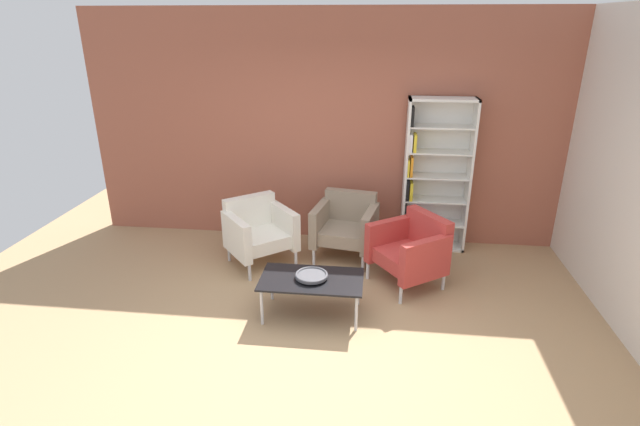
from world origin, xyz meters
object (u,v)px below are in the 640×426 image
bookshelf_tall (432,177)px  armchair_near_window (258,230)px  armchair_spare_guest (411,249)px  coffee_table_low (312,281)px  armchair_by_bookshelf (346,225)px  decorative_bowl (312,275)px

bookshelf_tall → armchair_near_window: bookshelf_tall is taller
armchair_near_window → armchair_spare_guest: same height
armchair_near_window → armchair_spare_guest: bearing=-49.3°
coffee_table_low → armchair_spare_guest: 1.25m
armchair_spare_guest → armchair_by_bookshelf: (-0.75, 0.59, 0.00)m
armchair_near_window → armchair_spare_guest: 1.80m
coffee_table_low → armchair_near_window: armchair_near_window is taller
decorative_bowl → armchair_spare_guest: bearing=36.8°
armchair_spare_guest → armchair_near_window: bearing=-135.6°
bookshelf_tall → coffee_table_low: bookshelf_tall is taller
bookshelf_tall → coffee_table_low: (-1.28, -1.76, -0.57)m
coffee_table_low → decorative_bowl: (0.00, 0.00, 0.07)m
decorative_bowl → armchair_by_bookshelf: size_ratio=0.39×
coffee_table_low → decorative_bowl: 0.07m
armchair_near_window → armchair_by_bookshelf: 1.06m
coffee_table_low → armchair_by_bookshelf: armchair_by_bookshelf is taller
decorative_bowl → armchair_near_window: 1.31m
armchair_spare_guest → decorative_bowl: bearing=-89.0°
armchair_spare_guest → armchair_by_bookshelf: bearing=-164.0°
decorative_bowl → armchair_by_bookshelf: (0.24, 1.34, -0.02)m
coffee_table_low → decorative_bowl: decorative_bowl is taller
bookshelf_tall → armchair_spare_guest: bearing=-105.3°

